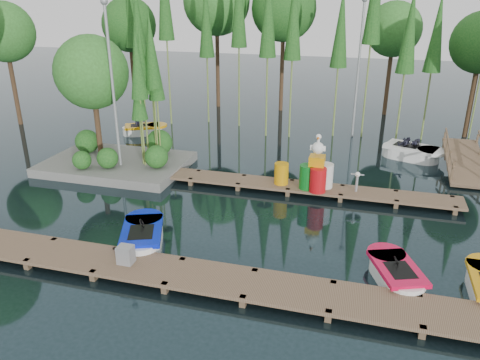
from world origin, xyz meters
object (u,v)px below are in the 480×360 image
(utility_cabinet, at_px, (126,255))
(boat_yellow_far, at_px, (143,129))
(island, at_px, (107,97))
(drum_cluster, at_px, (317,173))
(boat_red, at_px, (396,274))
(boat_blue, at_px, (143,237))
(yellow_barrel, at_px, (281,174))

(utility_cabinet, bearing_deg, boat_yellow_far, 114.59)
(island, bearing_deg, drum_cluster, -5.79)
(boat_yellow_far, distance_m, utility_cabinet, 14.11)
(boat_red, xyz_separation_m, boat_yellow_far, (-13.23, 11.25, 0.03))
(boat_yellow_far, height_order, drum_cluster, drum_cluster)
(boat_red, height_order, boat_yellow_far, boat_yellow_far)
(boat_blue, bearing_deg, boat_yellow_far, 94.87)
(boat_yellow_far, bearing_deg, utility_cabinet, -71.76)
(island, height_order, utility_cabinet, island)
(island, xyz_separation_m, boat_yellow_far, (-1.02, 5.03, -2.92))
(utility_cabinet, xyz_separation_m, drum_cluster, (4.51, 6.84, 0.38))
(boat_blue, height_order, boat_yellow_far, boat_yellow_far)
(island, relative_size, yellow_barrel, 7.94)
(boat_blue, bearing_deg, island, 104.74)
(drum_cluster, bearing_deg, boat_red, -61.61)
(boat_red, height_order, drum_cluster, drum_cluster)
(boat_red, xyz_separation_m, yellow_barrel, (-4.26, 5.42, 0.49))
(boat_blue, xyz_separation_m, boat_yellow_far, (-5.59, 11.26, -0.00))
(boat_red, relative_size, utility_cabinet, 4.96)
(drum_cluster, bearing_deg, yellow_barrel, 173.61)
(utility_cabinet, distance_m, drum_cluster, 8.20)
(island, height_order, boat_yellow_far, island)
(boat_red, bearing_deg, boat_blue, 158.90)
(boat_yellow_far, bearing_deg, drum_cluster, -36.31)
(boat_blue, distance_m, boat_yellow_far, 12.57)
(island, bearing_deg, boat_blue, -53.75)
(island, relative_size, boat_yellow_far, 2.50)
(island, relative_size, boat_red, 2.58)
(island, xyz_separation_m, drum_cluster, (9.36, -0.95, -2.24))
(utility_cabinet, bearing_deg, drum_cluster, 56.59)
(boat_blue, distance_m, yellow_barrel, 6.42)
(boat_red, relative_size, yellow_barrel, 3.07)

